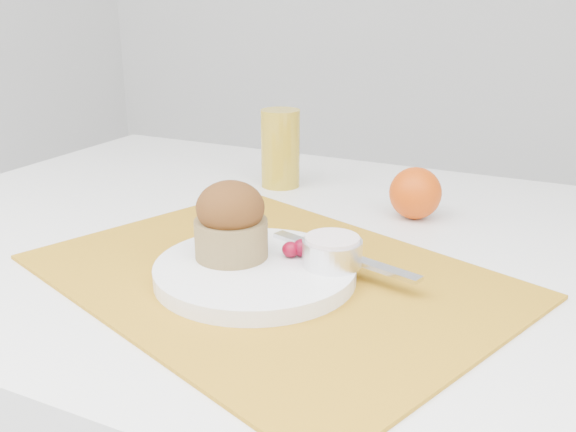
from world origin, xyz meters
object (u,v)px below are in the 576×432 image
at_px(plate, 255,271).
at_px(juice_glass, 280,148).
at_px(orange, 415,193).
at_px(muffin, 231,222).

height_order(plate, juice_glass, juice_glass).
height_order(orange, muffin, muffin).
height_order(juice_glass, muffin, juice_glass).
relative_size(orange, juice_glass, 0.58).
xyz_separation_m(juice_glass, muffin, (0.10, -0.33, 0.00)).
bearing_deg(muffin, orange, 64.42).
bearing_deg(plate, muffin, 168.38).
xyz_separation_m(orange, muffin, (-0.13, -0.27, 0.03)).
distance_m(plate, juice_glass, 0.36).
height_order(orange, juice_glass, juice_glass).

